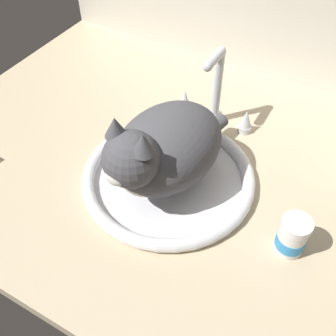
{
  "coord_description": "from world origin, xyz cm",
  "views": [
    {
      "loc": [
        27.48,
        -55.41,
        67.13
      ],
      "look_at": [
        -0.08,
        -6.33,
        7.0
      ],
      "focal_mm": 43.12,
      "sensor_mm": 36.0,
      "label": 1
    }
  ],
  "objects_px": {
    "sink_basin": "(168,177)",
    "pill_bottle": "(292,237)",
    "faucet": "(215,96)",
    "cat": "(162,150)"
  },
  "relations": [
    {
      "from": "sink_basin",
      "to": "pill_bottle",
      "type": "relative_size",
      "value": 4.44
    },
    {
      "from": "sink_basin",
      "to": "pill_bottle",
      "type": "distance_m",
      "value": 0.28
    },
    {
      "from": "faucet",
      "to": "cat",
      "type": "height_order",
      "value": "cat"
    },
    {
      "from": "sink_basin",
      "to": "cat",
      "type": "height_order",
      "value": "cat"
    },
    {
      "from": "cat",
      "to": "pill_bottle",
      "type": "distance_m",
      "value": 0.28
    },
    {
      "from": "cat",
      "to": "pill_bottle",
      "type": "height_order",
      "value": "cat"
    },
    {
      "from": "sink_basin",
      "to": "pill_bottle",
      "type": "bearing_deg",
      "value": -7.49
    },
    {
      "from": "faucet",
      "to": "pill_bottle",
      "type": "xyz_separation_m",
      "value": [
        0.27,
        -0.26,
        -0.04
      ]
    },
    {
      "from": "sink_basin",
      "to": "faucet",
      "type": "bearing_deg",
      "value": 90.0
    },
    {
      "from": "sink_basin",
      "to": "pill_bottle",
      "type": "height_order",
      "value": "pill_bottle"
    }
  ]
}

